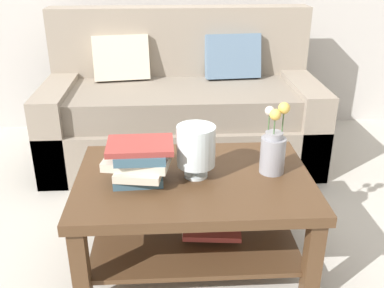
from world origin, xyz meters
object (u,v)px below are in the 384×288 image
(coffee_table, at_px, (195,201))
(book_stack_main, at_px, (139,161))
(couch, at_px, (182,109))
(glass_hurricane_vase, at_px, (196,147))
(flower_pitcher, at_px, (273,148))

(coffee_table, height_order, book_stack_main, book_stack_main)
(book_stack_main, bearing_deg, couch, 79.59)
(book_stack_main, bearing_deg, coffee_table, 5.80)
(coffee_table, height_order, glass_hurricane_vase, glass_hurricane_vase)
(book_stack_main, height_order, glass_hurricane_vase, glass_hurricane_vase)
(book_stack_main, bearing_deg, flower_pitcher, 4.91)
(glass_hurricane_vase, distance_m, flower_pitcher, 0.37)
(coffee_table, bearing_deg, glass_hurricane_vase, 34.96)
(couch, height_order, flower_pitcher, couch)
(book_stack_main, distance_m, flower_pitcher, 0.63)
(book_stack_main, bearing_deg, glass_hurricane_vase, 6.62)
(glass_hurricane_vase, relative_size, flower_pitcher, 0.72)
(flower_pitcher, bearing_deg, book_stack_main, -175.09)
(couch, relative_size, glass_hurricane_vase, 7.70)
(coffee_table, bearing_deg, couch, 90.87)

